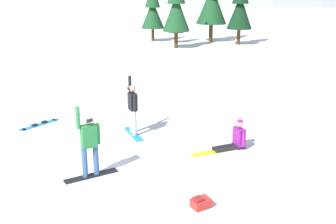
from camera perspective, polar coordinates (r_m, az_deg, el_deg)
ground_plane at (r=10.53m, az=-12.54°, el=-10.85°), size 800.00×800.00×0.00m
snowboarder_foreground at (r=10.75m, az=-11.32°, el=-4.48°), size 1.16×1.34×2.03m
snowboarder_midground at (r=13.67m, az=-5.13°, el=0.61°), size 1.22×1.30×2.05m
snowboarder_background at (r=12.77m, az=9.56°, el=-3.85°), size 1.54×1.51×0.97m
loose_snowboard_near_left at (r=15.64m, az=-18.10°, el=-1.71°), size 0.73×1.71×0.09m
backpack_red at (r=9.49m, az=4.75°, el=-12.93°), size 0.54×0.55×0.28m
pine_tree_young at (r=37.24m, az=10.40°, el=14.93°), size 2.29×2.29×6.41m
pine_tree_tall at (r=39.21m, az=-2.24°, el=14.68°), size 2.24×2.24×5.63m
pine_tree_broad at (r=38.15m, az=1.17°, el=13.46°), size 1.51×1.51×4.22m
pine_tree_twin at (r=34.40m, az=1.21°, el=15.13°), size 2.35×2.35×6.53m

